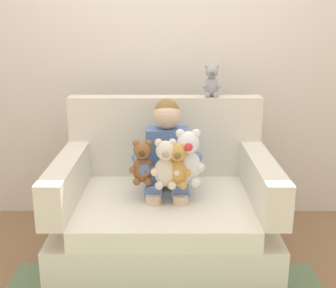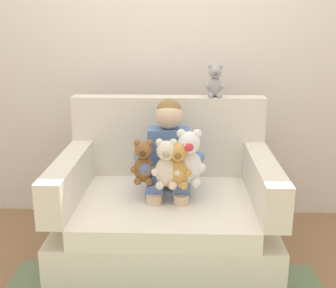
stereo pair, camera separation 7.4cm
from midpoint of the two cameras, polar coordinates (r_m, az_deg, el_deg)
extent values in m
plane|color=#936D4C|center=(2.89, -1.03, -14.95)|extent=(8.00, 8.00, 0.00)
cube|color=silver|center=(3.27, -0.87, 12.75)|extent=(6.00, 0.10, 2.60)
cube|color=silver|center=(2.81, -1.05, -12.15)|extent=(1.31, 0.98, 0.32)
cube|color=white|center=(2.65, -1.11, -8.67)|extent=(1.03, 0.84, 0.12)
cube|color=silver|center=(3.00, -0.94, 1.10)|extent=(1.31, 0.14, 0.55)
cube|color=silver|center=(2.66, -13.88, -4.74)|extent=(0.14, 0.84, 0.25)
cube|color=silver|center=(2.63, 11.75, -4.80)|extent=(0.14, 0.84, 0.25)
cube|color=#597AB7|center=(2.75, -0.76, -1.35)|extent=(0.26, 0.16, 0.34)
sphere|color=beige|center=(2.69, -0.78, 3.76)|extent=(0.17, 0.17, 0.17)
sphere|color=olive|center=(2.69, -0.78, 4.33)|extent=(0.16, 0.16, 0.16)
cylinder|color=#597AB7|center=(2.69, -2.50, -5.63)|extent=(0.11, 0.26, 0.11)
cylinder|color=beige|center=(2.63, -2.59, -9.72)|extent=(0.09, 0.09, 0.30)
cylinder|color=#597AB7|center=(2.69, 0.93, -5.64)|extent=(0.11, 0.26, 0.11)
cylinder|color=beige|center=(2.63, 0.95, -9.73)|extent=(0.09, 0.09, 0.30)
cylinder|color=#597AB7|center=(2.65, -4.26, -2.53)|extent=(0.13, 0.27, 0.07)
cylinder|color=#597AB7|center=(2.65, 2.67, -2.54)|extent=(0.13, 0.27, 0.07)
ellipsoid|color=silver|center=(2.52, -1.01, -3.69)|extent=(0.13, 0.11, 0.18)
sphere|color=silver|center=(2.47, -1.03, -0.86)|extent=(0.11, 0.11, 0.11)
sphere|color=tan|center=(2.42, -1.05, -1.41)|extent=(0.04, 0.04, 0.04)
sphere|color=silver|center=(2.46, -1.96, 0.19)|extent=(0.05, 0.05, 0.05)
sphere|color=silver|center=(2.49, -2.50, -3.76)|extent=(0.05, 0.05, 0.05)
sphere|color=silver|center=(2.49, -1.87, -5.49)|extent=(0.05, 0.05, 0.05)
sphere|color=silver|center=(2.46, -0.10, 0.19)|extent=(0.05, 0.05, 0.05)
sphere|color=silver|center=(2.48, 0.45, -3.77)|extent=(0.05, 0.05, 0.05)
sphere|color=silver|center=(2.49, -0.17, -5.50)|extent=(0.05, 0.05, 0.05)
ellipsoid|color=gold|center=(2.52, 0.50, -3.76)|extent=(0.13, 0.11, 0.17)
sphere|color=gold|center=(2.47, 0.51, -1.07)|extent=(0.11, 0.11, 0.11)
sphere|color=brown|center=(2.43, 0.51, -1.59)|extent=(0.04, 0.04, 0.04)
sphere|color=gold|center=(2.46, -0.37, -0.07)|extent=(0.04, 0.04, 0.04)
sphere|color=gold|center=(2.49, -0.90, -3.83)|extent=(0.04, 0.04, 0.04)
sphere|color=gold|center=(2.50, -0.31, -5.48)|extent=(0.05, 0.05, 0.05)
sphere|color=gold|center=(2.46, 1.39, -0.07)|extent=(0.04, 0.04, 0.04)
sphere|color=gold|center=(2.49, 1.91, -3.83)|extent=(0.04, 0.04, 0.04)
sphere|color=gold|center=(2.50, 1.31, -5.48)|extent=(0.05, 0.05, 0.05)
ellipsoid|color=brown|center=(2.58, -4.02, -3.37)|extent=(0.12, 0.10, 0.16)
sphere|color=brown|center=(2.54, -4.09, -0.84)|extent=(0.10, 0.10, 0.10)
sphere|color=#4C2D19|center=(2.49, -4.17, -1.32)|extent=(0.04, 0.04, 0.04)
sphere|color=brown|center=(2.53, -4.93, 0.10)|extent=(0.04, 0.04, 0.04)
sphere|color=brown|center=(2.56, -5.39, -3.43)|extent=(0.04, 0.04, 0.04)
sphere|color=brown|center=(2.56, -4.83, -4.98)|extent=(0.05, 0.05, 0.05)
sphere|color=brown|center=(2.53, -3.27, 0.10)|extent=(0.04, 0.04, 0.04)
sphere|color=brown|center=(2.55, -2.76, -3.44)|extent=(0.04, 0.04, 0.04)
sphere|color=brown|center=(2.56, -3.31, -4.99)|extent=(0.05, 0.05, 0.05)
ellipsoid|color=white|center=(2.56, 1.92, -3.05)|extent=(0.16, 0.13, 0.20)
sphere|color=white|center=(2.50, 1.96, 0.19)|extent=(0.13, 0.13, 0.13)
sphere|color=#DB333D|center=(2.45, 2.00, -0.41)|extent=(0.05, 0.05, 0.05)
sphere|color=white|center=(2.49, 0.91, 1.40)|extent=(0.05, 0.05, 0.05)
sphere|color=white|center=(2.52, 0.27, -3.12)|extent=(0.05, 0.05, 0.05)
sphere|color=white|center=(2.53, 0.97, -5.10)|extent=(0.06, 0.06, 0.06)
sphere|color=white|center=(2.49, 3.03, 1.40)|extent=(0.05, 0.05, 0.05)
sphere|color=white|center=(2.52, 3.63, -3.12)|extent=(0.05, 0.05, 0.05)
sphere|color=white|center=(2.53, 2.92, -5.10)|extent=(0.06, 0.06, 0.06)
ellipsoid|color=#9E9EA3|center=(2.94, 5.16, 7.54)|extent=(0.10, 0.09, 0.13)
sphere|color=#9E9EA3|center=(2.92, 5.23, 9.47)|extent=(0.09, 0.09, 0.09)
sphere|color=slate|center=(2.88, 5.29, 9.26)|extent=(0.03, 0.03, 0.03)
sphere|color=#9E9EA3|center=(2.91, 4.64, 10.16)|extent=(0.03, 0.03, 0.03)
sphere|color=#9E9EA3|center=(2.91, 4.25, 7.60)|extent=(0.03, 0.03, 0.03)
sphere|color=#9E9EA3|center=(2.90, 4.65, 6.47)|extent=(0.04, 0.04, 0.04)
sphere|color=#9E9EA3|center=(2.92, 5.84, 10.15)|extent=(0.03, 0.03, 0.03)
sphere|color=#9E9EA3|center=(2.92, 6.16, 7.58)|extent=(0.03, 0.03, 0.03)
sphere|color=#9E9EA3|center=(2.91, 5.75, 6.46)|extent=(0.04, 0.04, 0.04)
camera|label=1|loc=(0.04, -90.84, -0.24)|focal=46.22mm
camera|label=2|loc=(0.04, 89.16, 0.24)|focal=46.22mm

